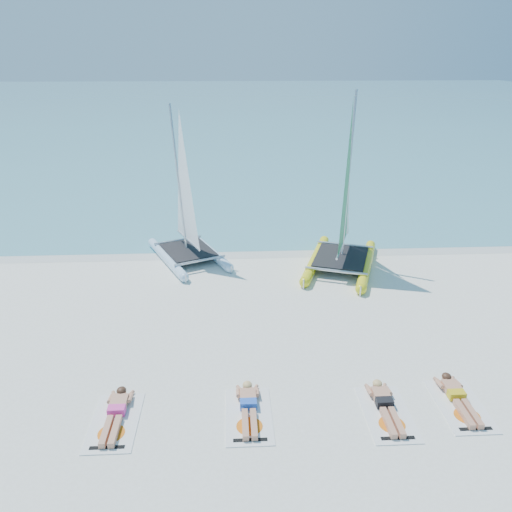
# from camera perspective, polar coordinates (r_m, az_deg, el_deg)

# --- Properties ---
(ground) EXTENTS (140.00, 140.00, 0.00)m
(ground) POSITION_cam_1_polar(r_m,az_deg,el_deg) (14.60, -1.08, -7.62)
(ground) COLOR white
(ground) RESTS_ON ground
(sea) EXTENTS (140.00, 115.00, 0.01)m
(sea) POSITION_cam_1_polar(r_m,az_deg,el_deg) (75.98, -2.84, 16.96)
(sea) COLOR #67A7AD
(sea) RESTS_ON ground
(wet_sand_strip) EXTENTS (140.00, 1.40, 0.01)m
(wet_sand_strip) POSITION_cam_1_polar(r_m,az_deg,el_deg) (19.55, -1.65, 0.50)
(wet_sand_strip) COLOR silver
(wet_sand_strip) RESTS_ON ground
(catamaran_blue) EXTENTS (3.58, 4.68, 5.76)m
(catamaran_blue) POSITION_cam_1_polar(r_m,az_deg,el_deg) (18.58, -8.07, 4.71)
(catamaran_blue) COLOR #C2E2FF
(catamaran_blue) RESTS_ON ground
(catamaran_yellow) EXTENTS (3.61, 5.08, 6.30)m
(catamaran_yellow) POSITION_cam_1_polar(r_m,az_deg,el_deg) (18.22, 10.19, 5.09)
(catamaran_yellow) COLOR yellow
(catamaran_yellow) RESTS_ON ground
(towel_a) EXTENTS (1.00, 1.85, 0.02)m
(towel_a) POSITION_cam_1_polar(r_m,az_deg,el_deg) (11.57, -15.83, -17.78)
(towel_a) COLOR silver
(towel_a) RESTS_ON ground
(sunbather_a) EXTENTS (0.37, 1.73, 0.26)m
(sunbather_a) POSITION_cam_1_polar(r_m,az_deg,el_deg) (11.64, -15.69, -16.77)
(sunbather_a) COLOR tan
(sunbather_a) RESTS_ON towel_a
(towel_b) EXTENTS (1.00, 1.85, 0.02)m
(towel_b) POSITION_cam_1_polar(r_m,az_deg,el_deg) (11.33, -0.83, -17.75)
(towel_b) COLOR silver
(towel_b) RESTS_ON ground
(sunbather_b) EXTENTS (0.37, 1.73, 0.26)m
(sunbather_b) POSITION_cam_1_polar(r_m,az_deg,el_deg) (11.40, -0.87, -16.71)
(sunbather_b) COLOR tan
(sunbather_b) RESTS_ON towel_b
(towel_c) EXTENTS (1.00, 1.85, 0.02)m
(towel_c) POSITION_cam_1_polar(r_m,az_deg,el_deg) (11.72, 14.74, -17.03)
(towel_c) COLOR silver
(towel_c) RESTS_ON ground
(sunbather_c) EXTENTS (0.37, 1.73, 0.26)m
(sunbather_c) POSITION_cam_1_polar(r_m,az_deg,el_deg) (11.79, 14.52, -16.04)
(sunbather_c) COLOR tan
(sunbather_c) RESTS_ON towel_c
(towel_d) EXTENTS (1.00, 1.85, 0.02)m
(towel_d) POSITION_cam_1_polar(r_m,az_deg,el_deg) (12.43, 22.30, -15.53)
(towel_d) COLOR silver
(towel_d) RESTS_ON ground
(sunbather_d) EXTENTS (0.37, 1.73, 0.26)m
(sunbather_d) POSITION_cam_1_polar(r_m,az_deg,el_deg) (12.51, 22.01, -14.61)
(sunbather_d) COLOR tan
(sunbather_d) RESTS_ON towel_d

